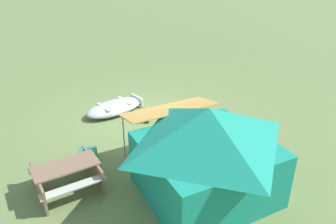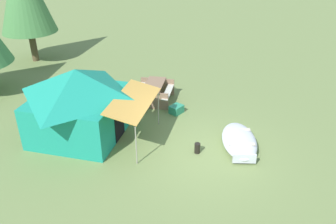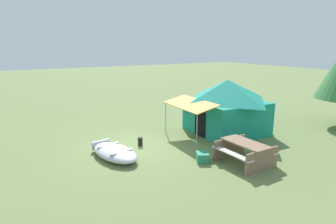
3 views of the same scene
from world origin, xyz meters
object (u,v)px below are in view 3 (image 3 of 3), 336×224
picnic_table (245,150)px  cooler_box (202,157)px  fuel_can (140,141)px  canvas_cabin_tent (226,105)px  beached_rowboat (115,152)px

picnic_table → cooler_box: picnic_table is taller
cooler_box → fuel_can: (-2.47, -1.18, 0.01)m
canvas_cabin_tent → cooler_box: bearing=-53.4°
canvas_cabin_tent → picnic_table: 3.57m
beached_rowboat → canvas_cabin_tent: 5.47m
canvas_cabin_tent → cooler_box: size_ratio=8.29×
beached_rowboat → cooler_box: bearing=54.0°
picnic_table → cooler_box: size_ratio=3.40×
picnic_table → fuel_can: bearing=-145.3°
fuel_can → cooler_box: bearing=25.5°
picnic_table → fuel_can: picnic_table is taller
canvas_cabin_tent → picnic_table: canvas_cabin_tent is taller
cooler_box → picnic_table: bearing=52.8°
beached_rowboat → canvas_cabin_tent: (-0.36, 5.36, 1.02)m
cooler_box → beached_rowboat: bearing=-126.0°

